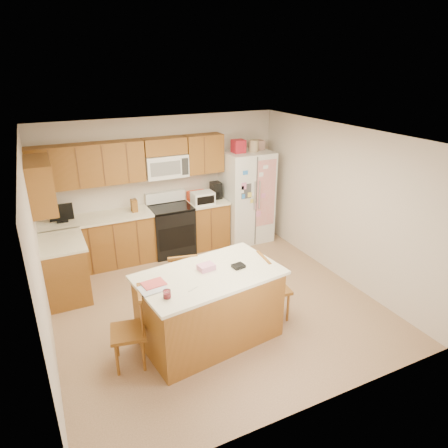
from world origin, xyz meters
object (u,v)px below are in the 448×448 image
windsor_chair_back (183,285)px  stove (171,229)px  island (210,306)px  windsor_chair_left (130,331)px  refrigerator (247,196)px  windsor_chair_right (272,288)px

windsor_chair_back → stove: bearing=75.9°
stove → island: 2.71m
windsor_chair_left → refrigerator: bearing=41.5°
island → windsor_chair_back: 0.71m
stove → windsor_chair_left: stove is taller
windsor_chair_back → island: bearing=-80.8°
windsor_chair_back → refrigerator: bearing=42.9°
windsor_chair_back → windsor_chair_right: same height
refrigerator → windsor_chair_right: size_ratio=2.09×
stove → windsor_chair_back: stove is taller
stove → island: stove is taller
windsor_chair_left → windsor_chair_right: windsor_chair_right is taller
windsor_chair_left → windsor_chair_back: (0.91, 0.72, 0.00)m
refrigerator → island: bearing=-126.8°
island → windsor_chair_back: bearing=99.2°
windsor_chair_right → windsor_chair_back: bearing=149.7°
stove → windsor_chair_left: (-1.41, -2.71, -0.01)m
stove → windsor_chair_back: 2.05m
windsor_chair_left → windsor_chair_right: size_ratio=1.00×
stove → refrigerator: (1.57, -0.06, 0.45)m
windsor_chair_left → island: bearing=1.4°
refrigerator → windsor_chair_right: (-0.99, -2.56, -0.46)m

